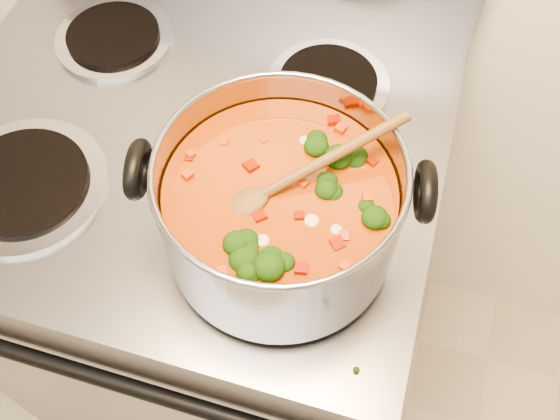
% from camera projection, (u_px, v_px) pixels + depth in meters
% --- Properties ---
extents(electric_range, '(0.79, 0.71, 1.08)m').
position_uv_depth(electric_range, '(213.00, 266.00, 1.34)').
color(electric_range, gray).
rests_on(electric_range, ground).
extents(stockpot, '(0.36, 0.30, 0.18)m').
position_uv_depth(stockpot, '(280.00, 209.00, 0.77)').
color(stockpot, '#95959D').
rests_on(stockpot, electric_range).
extents(wooden_spoon, '(0.20, 0.18, 0.08)m').
position_uv_depth(wooden_spoon, '(287.00, 181.00, 0.72)').
color(wooden_spoon, brown).
rests_on(wooden_spoon, stockpot).
extents(cooktop_crumbs, '(0.26, 0.37, 0.01)m').
position_uv_depth(cooktop_crumbs, '(181.00, 239.00, 0.85)').
color(cooktop_crumbs, black).
rests_on(cooktop_crumbs, electric_range).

